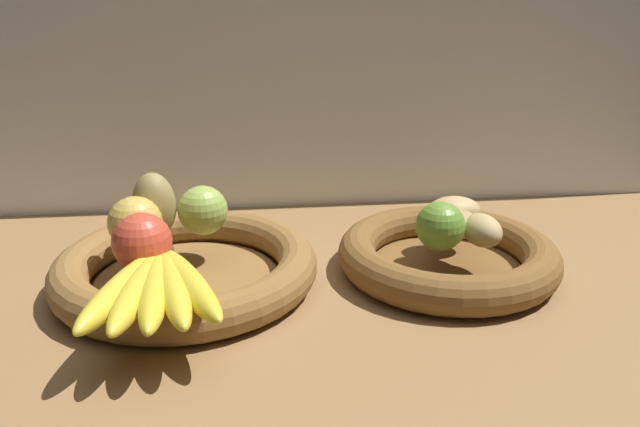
% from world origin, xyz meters
% --- Properties ---
extents(ground_plane, '(1.40, 0.90, 0.03)m').
position_xyz_m(ground_plane, '(0.00, 0.00, -0.01)').
color(ground_plane, olive).
extents(back_wall, '(1.40, 0.03, 0.55)m').
position_xyz_m(back_wall, '(0.00, 0.30, 0.28)').
color(back_wall, silver).
rests_on(back_wall, ground_plane).
extents(fruit_bowl_left, '(0.33, 0.33, 0.05)m').
position_xyz_m(fruit_bowl_left, '(-0.18, -0.01, 0.02)').
color(fruit_bowl_left, brown).
rests_on(fruit_bowl_left, ground_plane).
extents(fruit_bowl_right, '(0.29, 0.29, 0.05)m').
position_xyz_m(fruit_bowl_right, '(0.16, -0.01, 0.02)').
color(fruit_bowl_right, brown).
rests_on(fruit_bowl_right, ground_plane).
extents(apple_red_front, '(0.07, 0.07, 0.07)m').
position_xyz_m(apple_red_front, '(-0.22, -0.07, 0.08)').
color(apple_red_front, '#CC422D').
rests_on(apple_red_front, fruit_bowl_left).
extents(apple_green_back, '(0.07, 0.07, 0.07)m').
position_xyz_m(apple_green_back, '(-0.16, 0.04, 0.08)').
color(apple_green_back, '#99B74C').
rests_on(apple_green_back, fruit_bowl_left).
extents(apple_golden_left, '(0.07, 0.07, 0.07)m').
position_xyz_m(apple_golden_left, '(-0.24, -0.00, 0.08)').
color(apple_golden_left, gold).
rests_on(apple_golden_left, fruit_bowl_left).
extents(pear_brown, '(0.08, 0.08, 0.09)m').
position_xyz_m(pear_brown, '(-0.22, 0.04, 0.09)').
color(pear_brown, olive).
rests_on(pear_brown, fruit_bowl_left).
extents(banana_bunch_front, '(0.16, 0.20, 0.03)m').
position_xyz_m(banana_bunch_front, '(-0.20, -0.14, 0.07)').
color(banana_bunch_front, yellow).
rests_on(banana_bunch_front, fruit_bowl_left).
extents(potato_back, '(0.08, 0.05, 0.04)m').
position_xyz_m(potato_back, '(0.18, 0.04, 0.07)').
color(potato_back, tan).
rests_on(potato_back, fruit_bowl_right).
extents(potato_large, '(0.10, 0.09, 0.04)m').
position_xyz_m(potato_large, '(0.16, -0.01, 0.07)').
color(potato_large, '#A38451').
rests_on(potato_large, fruit_bowl_right).
extents(potato_small, '(0.06, 0.07, 0.04)m').
position_xyz_m(potato_small, '(0.19, -0.04, 0.07)').
color(potato_small, tan).
rests_on(potato_small, fruit_bowl_right).
extents(lime_near, '(0.06, 0.06, 0.06)m').
position_xyz_m(lime_near, '(0.14, -0.05, 0.08)').
color(lime_near, olive).
rests_on(lime_near, fruit_bowl_right).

